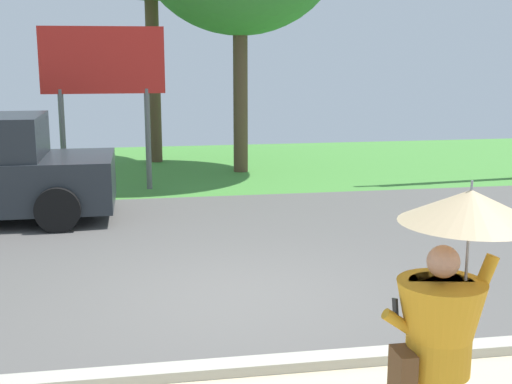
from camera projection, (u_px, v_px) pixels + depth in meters
ground_plane at (211, 238)px, 11.20m from camera, size 40.00×22.00×0.20m
monk_pedestrian at (444, 334)px, 4.59m from camera, size 1.04×0.94×2.13m
roadside_billboard at (103, 72)px, 14.34m from camera, size 2.60×0.12×3.50m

